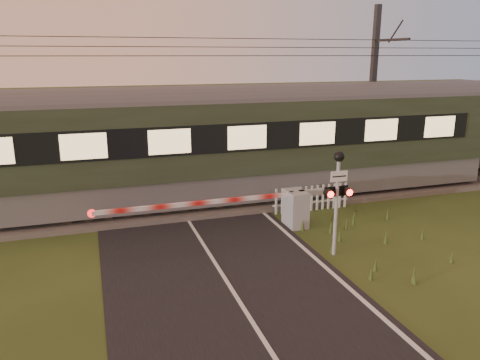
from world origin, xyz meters
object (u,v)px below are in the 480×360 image
object	(u,v)px
boom_gate	(285,207)
crossing_signal	(338,185)
picket_fence	(312,198)
train	(476,128)
catenary_mast	(373,90)

from	to	relation	value
boom_gate	crossing_signal	distance (m)	2.89
picket_fence	crossing_signal	bearing A→B (deg)	-106.80
crossing_signal	picket_fence	world-z (taller)	crossing_signal
train	boom_gate	world-z (taller)	train
picket_fence	catenary_mast	size ratio (longest dim) A/B	0.39
boom_gate	picket_fence	world-z (taller)	boom_gate
crossing_signal	catenary_mast	xyz separation A→B (m)	(6.14, 7.87, 1.91)
catenary_mast	picket_fence	bearing A→B (deg)	-140.52
train	catenary_mast	xyz separation A→B (m)	(-3.98, 2.23, 1.63)
train	boom_gate	xyz separation A→B (m)	(-10.58, -3.15, -1.67)
train	picket_fence	xyz separation A→B (m)	(-8.99, -1.89, -1.88)
crossing_signal	catenary_mast	bearing A→B (deg)	52.04
train	catenary_mast	distance (m)	4.85
train	picket_fence	bearing A→B (deg)	-168.11
boom_gate	crossing_signal	bearing A→B (deg)	-79.72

